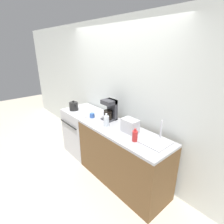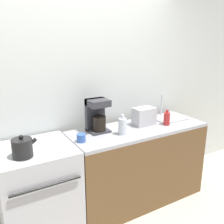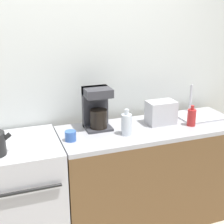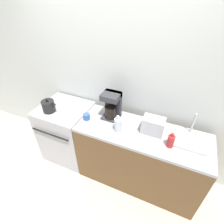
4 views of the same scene
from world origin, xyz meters
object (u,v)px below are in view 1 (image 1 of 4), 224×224
at_px(toaster, 130,126).
at_px(cup_blue, 92,115).
at_px(bottle_clear, 106,121).
at_px(coffee_maker, 110,110).
at_px(kettle, 74,106).
at_px(bottle_red, 135,136).
at_px(stove, 84,131).

relative_size(toaster, cup_blue, 2.87).
bearing_deg(bottle_clear, coffee_maker, 128.26).
bearing_deg(kettle, toaster, 6.24).
relative_size(toaster, bottle_red, 1.37).
relative_size(coffee_maker, cup_blue, 4.09).
height_order(toaster, bottle_clear, bottle_clear).
bearing_deg(bottle_red, stove, 175.36).
relative_size(kettle, bottle_red, 1.18).
relative_size(toaster, coffee_maker, 0.70).
xyz_separation_m(bottle_clear, cup_blue, (-0.45, 0.04, -0.05)).
bearing_deg(bottle_clear, cup_blue, 175.26).
xyz_separation_m(stove, kettle, (-0.12, -0.14, 0.54)).
distance_m(toaster, coffee_maker, 0.58).
relative_size(coffee_maker, bottle_clear, 1.64).
bearing_deg(toaster, cup_blue, -173.31).
bearing_deg(kettle, bottle_red, 0.48).
relative_size(kettle, bottle_clear, 0.99).
bearing_deg(cup_blue, toaster, 6.69).
bearing_deg(bottle_red, coffee_maker, 163.79).
bearing_deg(kettle, stove, 47.60).
relative_size(coffee_maker, bottle_red, 1.95).
bearing_deg(bottle_clear, bottle_red, -0.29).
xyz_separation_m(bottle_red, cup_blue, (-1.07, 0.04, -0.04)).
relative_size(kettle, toaster, 0.86).
distance_m(stove, toaster, 1.40).
bearing_deg(stove, bottle_red, -4.64).
distance_m(kettle, toaster, 1.41).
xyz_separation_m(stove, bottle_red, (1.50, -0.12, 0.53)).
bearing_deg(coffee_maker, stove, -171.37).
height_order(bottle_red, cup_blue, bottle_red).
relative_size(kettle, coffee_maker, 0.60).
distance_m(toaster, bottle_red, 0.27).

